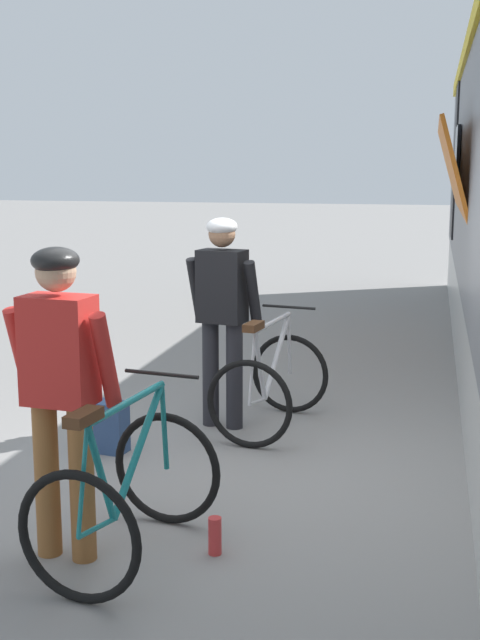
{
  "coord_description": "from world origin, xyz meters",
  "views": [
    {
      "loc": [
        1.12,
        -5.51,
        2.2
      ],
      "look_at": [
        -0.24,
        0.41,
        1.05
      ],
      "focal_mm": 46.74,
      "sensor_mm": 36.0,
      "label": 1
    }
  ],
  "objects_px": {
    "backpack_on_platform": "(109,427)",
    "water_bottle_near_the_bikes": "(215,536)",
    "bicycle_far_silver": "(271,383)",
    "cyclist_far_in_dark": "(222,304)",
    "bicycle_near_teal": "(126,492)",
    "cyclist_near_in_red": "(60,376)"
  },
  "relations": [
    {
      "from": "backpack_on_platform",
      "to": "water_bottle_near_the_bikes",
      "type": "relative_size",
      "value": 1.82
    },
    {
      "from": "bicycle_far_silver",
      "to": "water_bottle_near_the_bikes",
      "type": "bearing_deg",
      "value": -86.97
    },
    {
      "from": "cyclist_far_in_dark",
      "to": "bicycle_near_teal",
      "type": "height_order",
      "value": "cyclist_far_in_dark"
    },
    {
      "from": "cyclist_near_in_red",
      "to": "backpack_on_platform",
      "type": "xyz_separation_m",
      "value": [
        -0.42,
        1.69,
        -0.85
      ]
    },
    {
      "from": "bicycle_near_teal",
      "to": "backpack_on_platform",
      "type": "bearing_deg",
      "value": 115.01
    },
    {
      "from": "bicycle_near_teal",
      "to": "bicycle_far_silver",
      "type": "bearing_deg",
      "value": 82.15
    },
    {
      "from": "cyclist_near_in_red",
      "to": "bicycle_far_silver",
      "type": "xyz_separation_m",
      "value": [
        0.69,
        2.51,
        -0.65
      ]
    },
    {
      "from": "bicycle_far_silver",
      "to": "water_bottle_near_the_bikes",
      "type": "xyz_separation_m",
      "value": [
        0.12,
        -2.3,
        -0.29
      ]
    },
    {
      "from": "water_bottle_near_the_bikes",
      "to": "bicycle_far_silver",
      "type": "bearing_deg",
      "value": 93.03
    },
    {
      "from": "bicycle_near_teal",
      "to": "water_bottle_near_the_bikes",
      "type": "bearing_deg",
      "value": 20.58
    },
    {
      "from": "cyclist_far_in_dark",
      "to": "water_bottle_near_the_bikes",
      "type": "xyz_separation_m",
      "value": [
        0.53,
        -2.29,
        -0.94
      ]
    },
    {
      "from": "cyclist_near_in_red",
      "to": "cyclist_far_in_dark",
      "type": "height_order",
      "value": "same"
    },
    {
      "from": "backpack_on_platform",
      "to": "bicycle_far_silver",
      "type": "bearing_deg",
      "value": 44.72
    },
    {
      "from": "bicycle_far_silver",
      "to": "water_bottle_near_the_bikes",
      "type": "relative_size",
      "value": 5.3
    },
    {
      "from": "cyclist_near_in_red",
      "to": "backpack_on_platform",
      "type": "height_order",
      "value": "cyclist_near_in_red"
    },
    {
      "from": "cyclist_near_in_red",
      "to": "water_bottle_near_the_bikes",
      "type": "height_order",
      "value": "cyclist_near_in_red"
    },
    {
      "from": "backpack_on_platform",
      "to": "water_bottle_near_the_bikes",
      "type": "xyz_separation_m",
      "value": [
        1.23,
        -1.48,
        -0.09
      ]
    },
    {
      "from": "cyclist_near_in_red",
      "to": "cyclist_far_in_dark",
      "type": "xyz_separation_m",
      "value": [
        0.28,
        2.5,
        0.0
      ]
    },
    {
      "from": "cyclist_near_in_red",
      "to": "bicycle_near_teal",
      "type": "relative_size",
      "value": 1.52
    },
    {
      "from": "cyclist_near_in_red",
      "to": "water_bottle_near_the_bikes",
      "type": "distance_m",
      "value": 1.26
    },
    {
      "from": "bicycle_near_teal",
      "to": "backpack_on_platform",
      "type": "height_order",
      "value": "bicycle_near_teal"
    },
    {
      "from": "cyclist_far_in_dark",
      "to": "bicycle_far_silver",
      "type": "bearing_deg",
      "value": 0.94
    }
  ]
}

